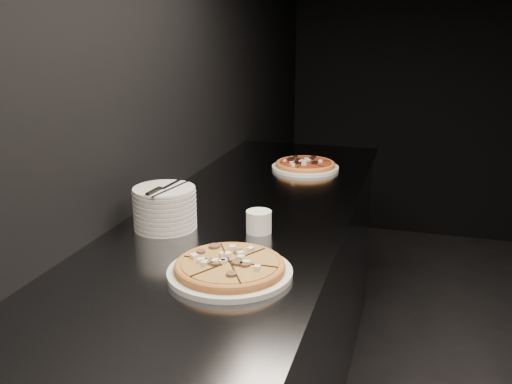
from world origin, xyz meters
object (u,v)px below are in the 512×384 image
(counter, at_px, (243,330))
(cutlery, at_px, (164,188))
(pizza_mushroom, at_px, (230,268))
(ramekin, at_px, (259,221))
(plate_stack, at_px, (165,208))
(pizza_tomato, at_px, (305,165))

(counter, relative_size, cutlery, 11.49)
(pizza_mushroom, bearing_deg, ramekin, 92.56)
(counter, bearing_deg, cutlery, -132.76)
(ramekin, bearing_deg, cutlery, -168.79)
(plate_stack, relative_size, ramekin, 2.47)
(counter, xyz_separation_m, ramekin, (0.10, -0.15, 0.50))
(pizza_mushroom, height_order, cutlery, cutlery)
(counter, xyz_separation_m, cutlery, (-0.20, -0.21, 0.60))
(pizza_mushroom, relative_size, plate_stack, 1.67)
(cutlery, xyz_separation_m, ramekin, (0.30, 0.06, -0.10))
(cutlery, distance_m, ramekin, 0.32)
(pizza_mushroom, bearing_deg, cutlery, 139.04)
(counter, bearing_deg, pizza_tomato, 82.85)
(counter, relative_size, plate_stack, 12.04)
(pizza_tomato, distance_m, cutlery, 0.94)
(pizza_tomato, xyz_separation_m, ramekin, (0.02, -0.83, 0.02))
(pizza_mushroom, height_order, pizza_tomato, pizza_mushroom)
(pizza_tomato, xyz_separation_m, cutlery, (-0.28, -0.89, 0.12))
(pizza_mushroom, distance_m, cutlery, 0.43)
(pizza_mushroom, relative_size, ramekin, 4.12)
(pizza_tomato, bearing_deg, cutlery, -107.46)
(cutlery, height_order, ramekin, cutlery)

